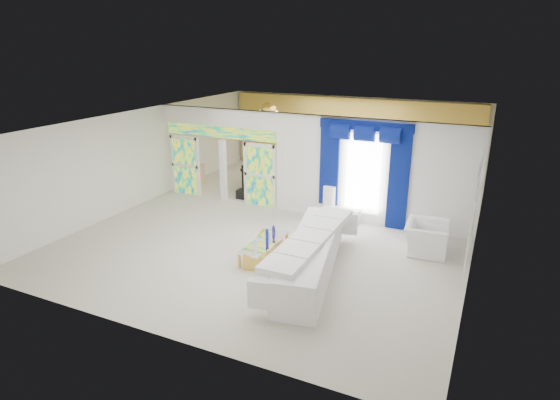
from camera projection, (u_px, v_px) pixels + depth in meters
The scene contains 22 objects.
floor at pixel (288, 222), 13.55m from camera, with size 12.00×12.00×0.00m, color #B7AF9E.
dividing_wall at pixel (373, 173), 13.06m from camera, with size 5.70×0.18×3.00m, color white.
dividing_header at pixel (219, 117), 14.67m from camera, with size 4.30×0.18×0.55m, color white.
stained_panel_left at pixel (185, 165), 15.80m from camera, with size 0.95×0.04×2.00m, color #994C3F.
stained_panel_right at pixel (260, 175), 14.65m from camera, with size 0.95×0.04×2.00m, color #994C3F.
stained_transom at pixel (220, 132), 14.82m from camera, with size 4.00×0.05×0.35m, color #994C3F.
window_pane at pixel (363, 174), 13.09m from camera, with size 1.00×0.02×2.30m, color white.
blue_drape_left at pixel (329, 172), 13.48m from camera, with size 0.55×0.10×2.80m, color #04174D.
blue_drape_right at pixel (399, 180), 12.68m from camera, with size 0.55×0.10×2.80m, color #04174D.
blue_pelmet at pixel (366, 126), 12.62m from camera, with size 2.60×0.12×0.25m, color #04174D.
wall_mirror at pixel (476, 207), 10.21m from camera, with size 0.04×2.70×1.90m, color white.
gold_curtains at pixel (350, 136), 18.12m from camera, with size 9.70×0.12×2.90m, color #AC9729.
white_sofa at pixel (312, 256), 10.48m from camera, with size 0.91×4.25×0.81m, color white.
coffee_table at pixel (264, 249), 11.35m from camera, with size 0.56×1.67×0.37m, color gold.
console_table at pixel (338, 214), 13.60m from camera, with size 1.28×0.40×0.43m, color silver.
table_lamp at pixel (329, 196), 13.56m from camera, with size 0.36×0.36×0.58m, color silver.
armchair at pixel (427, 238), 11.55m from camera, with size 1.15×1.01×0.75m, color white.
grand_piano at pixel (271, 174), 16.76m from camera, with size 1.40×1.84×0.93m, color black.
piano_bench at pixel (250, 195), 15.49m from camera, with size 0.90×0.35×0.30m, color black.
tv_console at pixel (195, 174), 17.10m from camera, with size 0.51×0.46×0.73m, color #A78253.
chandelier at pixel (269, 111), 16.53m from camera, with size 0.60×0.60×0.60m, color gold.
decanters at pixel (266, 237), 11.33m from camera, with size 0.22×1.03×0.30m.
Camera 1 is at (5.14, -11.53, 4.98)m, focal length 29.94 mm.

